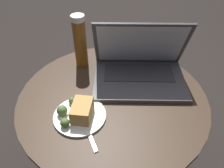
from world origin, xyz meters
The scene contains 6 objects.
ground_plane centered at (0.00, 0.00, 0.00)m, with size 6.00×6.00×0.00m, color black.
table centered at (0.00, 0.00, 0.40)m, with size 0.73×0.73×0.55m.
laptop centered at (0.13, 0.08, 0.60)m, with size 0.42×0.34×0.25m.
beer_glass centered at (-0.10, 0.24, 0.67)m, with size 0.06×0.06×0.24m.
snack_plate centered at (-0.14, -0.09, 0.57)m, with size 0.19×0.19×0.06m.
fork centered at (-0.12, -0.13, 0.55)m, with size 0.05×0.19×0.00m.
Camera 1 is at (-0.13, -0.61, 1.14)m, focal length 35.00 mm.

